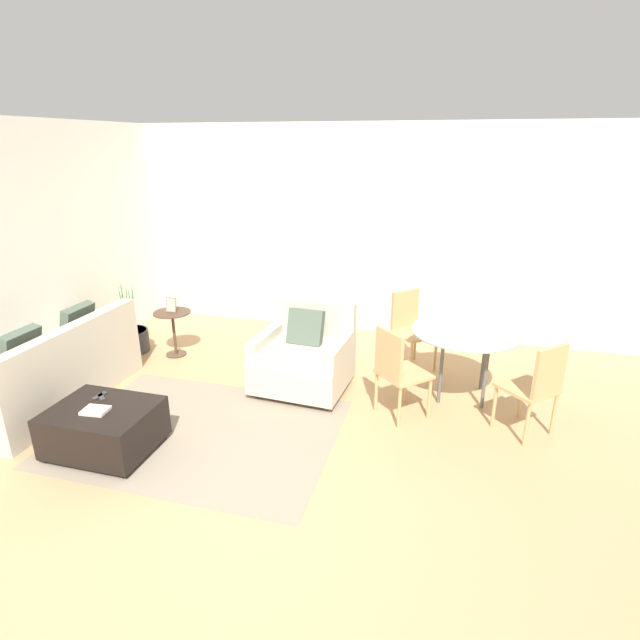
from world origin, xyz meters
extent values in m
plane|color=tan|center=(0.00, 0.00, 0.00)|extent=(20.00, 20.00, 0.00)
cube|color=white|center=(0.00, 3.82, 1.38)|extent=(12.00, 0.06, 2.75)
cube|color=white|center=(-3.01, 1.50, 1.38)|extent=(0.06, 12.00, 2.75)
cube|color=gray|center=(-0.74, 0.80, 0.00)|extent=(2.44, 1.82, 0.00)
cube|color=brown|center=(-0.74, 0.15, 0.00)|extent=(2.39, 0.06, 0.00)
cube|color=brown|center=(-0.74, 0.41, 0.00)|extent=(2.39, 0.06, 0.00)
cube|color=brown|center=(-0.74, 0.67, 0.00)|extent=(2.39, 0.06, 0.00)
cube|color=brown|center=(-0.74, 0.93, 0.00)|extent=(2.39, 0.06, 0.00)
cube|color=brown|center=(-0.74, 1.19, 0.00)|extent=(2.39, 0.06, 0.00)
cube|color=brown|center=(-0.74, 1.45, 0.00)|extent=(2.39, 0.06, 0.00)
cube|color=beige|center=(-2.50, 0.94, 0.21)|extent=(0.87, 1.86, 0.42)
cube|color=beige|center=(-2.14, 0.94, 0.63)|extent=(0.14, 1.86, 0.43)
cube|color=beige|center=(-2.50, 1.81, 0.55)|extent=(0.80, 0.12, 0.26)
cube|color=#4C5B4C|center=(-2.42, 1.36, 0.70)|extent=(0.19, 0.40, 0.41)
cube|color=#4C5B4C|center=(-2.42, 0.61, 0.70)|extent=(0.19, 0.40, 0.41)
cube|color=beige|center=(-0.09, 1.86, 0.23)|extent=(1.00, 0.91, 0.34)
cube|color=beige|center=(-0.09, 1.82, 0.45)|extent=(0.75, 0.78, 0.10)
cube|color=beige|center=(-0.07, 2.22, 0.64)|extent=(0.94, 0.18, 0.48)
cube|color=beige|center=(-0.50, 1.89, 0.50)|extent=(0.17, 0.79, 0.20)
cube|color=beige|center=(0.32, 1.83, 0.50)|extent=(0.17, 0.79, 0.20)
cylinder|color=brown|center=(-0.50, 1.54, 0.03)|extent=(0.05, 0.05, 0.06)
cylinder|color=brown|center=(0.27, 1.49, 0.03)|extent=(0.05, 0.05, 0.06)
cylinder|color=brown|center=(-0.46, 2.23, 0.03)|extent=(0.05, 0.05, 0.06)
cylinder|color=brown|center=(0.32, 2.18, 0.03)|extent=(0.05, 0.05, 0.06)
cube|color=#4C5B4C|center=(-0.08, 1.96, 0.67)|extent=(0.39, 0.24, 0.39)
cube|color=black|center=(-1.39, 0.34, 0.22)|extent=(0.85, 0.68, 0.37)
cylinder|color=black|center=(-1.76, 0.05, 0.02)|extent=(0.04, 0.04, 0.04)
cylinder|color=black|center=(-1.01, 0.05, 0.02)|extent=(0.04, 0.04, 0.04)
cylinder|color=black|center=(-1.76, 0.63, 0.02)|extent=(0.04, 0.04, 0.04)
cylinder|color=black|center=(-1.01, 0.63, 0.02)|extent=(0.04, 0.04, 0.04)
cube|color=beige|center=(-1.39, 0.27, 0.42)|extent=(0.22, 0.18, 0.03)
cube|color=#333338|center=(-1.53, 0.51, 0.41)|extent=(0.06, 0.15, 0.01)
cube|color=#333338|center=(-1.51, 0.50, 0.41)|extent=(0.13, 0.12, 0.01)
cylinder|color=#333338|center=(-2.48, 2.28, 0.14)|extent=(0.43, 0.43, 0.28)
cylinder|color=black|center=(-2.48, 2.28, 0.27)|extent=(0.39, 0.39, 0.02)
cone|color=#2D6B38|center=(-2.43, 2.29, 0.58)|extent=(0.05, 0.08, 0.60)
cone|color=#2D6B38|center=(-2.45, 2.37, 0.58)|extent=(0.09, 0.06, 0.61)
cone|color=#2D6B38|center=(-2.50, 2.31, 0.58)|extent=(0.08, 0.06, 0.61)
cone|color=#2D6B38|center=(-2.53, 2.27, 0.59)|extent=(0.05, 0.09, 0.63)
cone|color=#2D6B38|center=(-2.51, 2.22, 0.59)|extent=(0.10, 0.07, 0.62)
cone|color=#2D6B38|center=(-2.46, 2.22, 0.62)|extent=(0.09, 0.06, 0.68)
cylinder|color=#4C3828|center=(-1.88, 2.31, 0.56)|extent=(0.45, 0.45, 0.02)
cylinder|color=#4C3828|center=(-1.88, 2.31, 0.28)|extent=(0.04, 0.04, 0.53)
cylinder|color=#4C3828|center=(-1.88, 2.31, 0.01)|extent=(0.25, 0.25, 0.02)
cube|color=#8C6647|center=(-1.88, 2.31, 0.66)|extent=(0.14, 0.05, 0.18)
cube|color=#B2A893|center=(-1.88, 2.30, 0.66)|extent=(0.11, 0.03, 0.15)
cube|color=#8C6647|center=(-1.88, 2.33, 0.61)|extent=(0.02, 0.04, 0.09)
cylinder|color=#8C9E99|center=(1.55, 2.15, 0.72)|extent=(1.09, 1.09, 0.01)
cylinder|color=#59595B|center=(1.33, 1.94, 0.35)|extent=(0.04, 0.04, 0.71)
cylinder|color=#59595B|center=(1.76, 1.94, 0.35)|extent=(0.04, 0.04, 0.71)
cylinder|color=#59595B|center=(1.33, 2.36, 0.35)|extent=(0.04, 0.04, 0.71)
cylinder|color=#59595B|center=(1.76, 2.36, 0.35)|extent=(0.04, 0.04, 0.71)
cube|color=tan|center=(1.00, 1.60, 0.43)|extent=(0.59, 0.59, 0.03)
cube|color=tan|center=(0.86, 1.47, 0.68)|extent=(0.29, 0.29, 0.45)
cylinder|color=tan|center=(1.25, 1.60, 0.21)|extent=(0.03, 0.03, 0.42)
cylinder|color=tan|center=(1.00, 1.86, 0.21)|extent=(0.03, 0.03, 0.42)
cylinder|color=tan|center=(1.00, 1.35, 0.21)|extent=(0.03, 0.03, 0.42)
cylinder|color=tan|center=(0.74, 1.60, 0.21)|extent=(0.03, 0.03, 0.42)
cube|color=tan|center=(2.09, 1.60, 0.43)|extent=(0.59, 0.59, 0.03)
cube|color=tan|center=(2.23, 1.47, 0.68)|extent=(0.29, 0.29, 0.45)
cylinder|color=tan|center=(2.09, 1.86, 0.21)|extent=(0.03, 0.03, 0.42)
cylinder|color=tan|center=(1.84, 1.60, 0.21)|extent=(0.03, 0.03, 0.42)
cylinder|color=tan|center=(2.35, 1.60, 0.21)|extent=(0.03, 0.03, 0.42)
cylinder|color=tan|center=(2.09, 1.35, 0.21)|extent=(0.03, 0.03, 0.42)
cube|color=tan|center=(1.00, 2.70, 0.43)|extent=(0.59, 0.59, 0.03)
cube|color=tan|center=(0.86, 2.83, 0.68)|extent=(0.29, 0.29, 0.45)
cylinder|color=tan|center=(1.00, 2.44, 0.21)|extent=(0.03, 0.03, 0.42)
cylinder|color=tan|center=(1.25, 2.70, 0.21)|extent=(0.03, 0.03, 0.42)
cylinder|color=tan|center=(0.74, 2.70, 0.21)|extent=(0.03, 0.03, 0.42)
cylinder|color=tan|center=(1.00, 2.95, 0.21)|extent=(0.03, 0.03, 0.42)
camera|label=1|loc=(1.36, -2.73, 2.51)|focal=28.00mm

